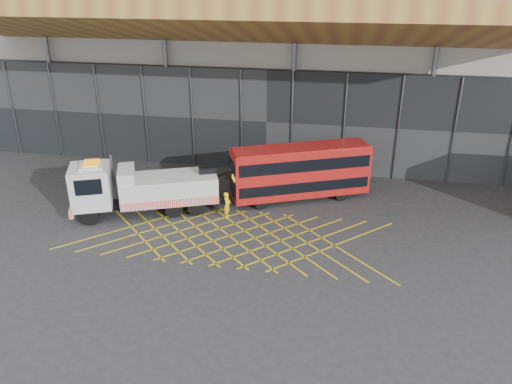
# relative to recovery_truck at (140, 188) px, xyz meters

# --- Properties ---
(ground_plane) EXTENTS (120.00, 120.00, 0.00)m
(ground_plane) POSITION_rel_recovery_truck_xyz_m (4.86, -2.05, -1.79)
(ground_plane) COLOR #262628
(road_markings) EXTENTS (19.96, 7.16, 0.01)m
(road_markings) POSITION_rel_recovery_truck_xyz_m (6.46, -2.05, -1.79)
(road_markings) COLOR gold
(road_markings) RESTS_ON ground_plane
(construction_building) EXTENTS (55.00, 23.97, 18.00)m
(construction_building) POSITION_rel_recovery_truck_xyz_m (6.78, 16.35, 7.18)
(construction_building) COLOR gray
(construction_building) RESTS_ON ground_plane
(recovery_truck) EXTENTS (10.86, 5.98, 3.88)m
(recovery_truck) POSITION_rel_recovery_truck_xyz_m (0.00, 0.00, 0.00)
(recovery_truck) COLOR black
(recovery_truck) RESTS_ON ground_plane
(bus_towed) EXTENTS (9.65, 5.94, 3.91)m
(bus_towed) POSITION_rel_recovery_truck_xyz_m (10.12, 4.11, 0.38)
(bus_towed) COLOR #9E0F0C
(bus_towed) RESTS_ON ground_plane
(worker) EXTENTS (0.45, 0.67, 1.77)m
(worker) POSITION_rel_recovery_truck_xyz_m (5.77, 0.39, -0.91)
(worker) COLOR yellow
(worker) RESTS_ON ground_plane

